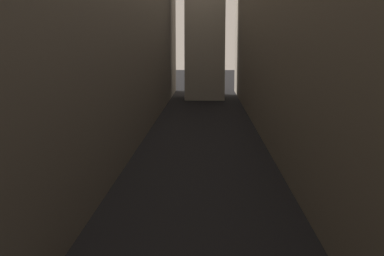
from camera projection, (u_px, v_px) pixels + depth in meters
ground_plane at (202, 156)px, 39.49m from camera, size 264.00×264.00×0.00m
building_block_left at (45, 13)px, 39.98m from camera, size 14.15×108.00×22.36m
building_block_right at (347, 29)px, 39.48m from camera, size 11.75×108.00×19.74m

